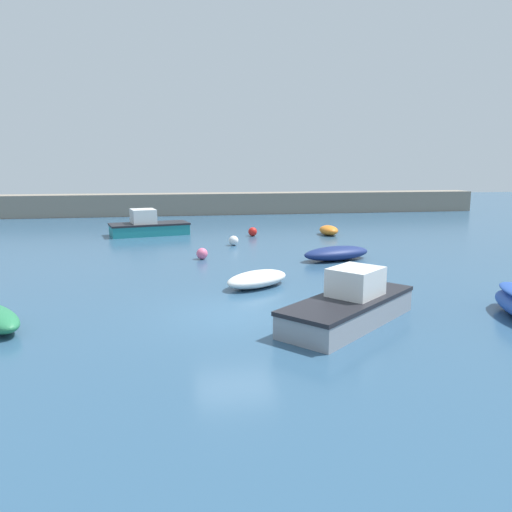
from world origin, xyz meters
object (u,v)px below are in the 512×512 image
motorboat_with_cabin (350,305)px  mooring_buoy_red (253,232)px  dinghy_near_pier (329,230)px  motorboat_grey_hull (148,226)px  mooring_buoy_pink (202,254)px  rowboat_blue_near (336,253)px  mooring_buoy_white (234,241)px  open_tender_yellow (257,279)px

motorboat_with_cabin → mooring_buoy_red: 18.26m
motorboat_with_cabin → dinghy_near_pier: 18.61m
motorboat_grey_hull → dinghy_near_pier: 11.97m
motorboat_with_cabin → mooring_buoy_pink: bearing=-111.6°
motorboat_with_cabin → rowboat_blue_near: motorboat_with_cabin is taller
dinghy_near_pier → mooring_buoy_pink: bearing=-51.1°
rowboat_blue_near → mooring_buoy_pink: 6.63m
mooring_buoy_white → rowboat_blue_near: bearing=-49.9°
motorboat_grey_hull → mooring_buoy_pink: motorboat_grey_hull is taller
dinghy_near_pier → mooring_buoy_red: 5.06m
dinghy_near_pier → mooring_buoy_red: size_ratio=3.36×
rowboat_blue_near → mooring_buoy_red: 9.20m
dinghy_near_pier → mooring_buoy_white: dinghy_near_pier is taller
motorboat_with_cabin → mooring_buoy_pink: (-3.67, 10.80, -0.27)m
mooring_buoy_pink → mooring_buoy_red: (3.78, 7.45, 0.01)m
motorboat_with_cabin → open_tender_yellow: 5.22m
motorboat_with_cabin → mooring_buoy_white: size_ratio=8.95×
mooring_buoy_pink → rowboat_blue_near: bearing=-11.7°
mooring_buoy_white → mooring_buoy_red: bearing=64.3°
open_tender_yellow → mooring_buoy_red: open_tender_yellow is taller
motorboat_grey_hull → mooring_buoy_red: (6.75, -1.69, -0.30)m
rowboat_blue_near → mooring_buoy_pink: bearing=152.6°
motorboat_with_cabin → mooring_buoy_pink: size_ratio=9.03×
rowboat_blue_near → mooring_buoy_white: rowboat_blue_near is taller
open_tender_yellow → motorboat_with_cabin: bearing=-102.0°
mooring_buoy_pink → motorboat_grey_hull: bearing=108.0°
motorboat_with_cabin → mooring_buoy_white: motorboat_with_cabin is taller
mooring_buoy_white → mooring_buoy_red: (1.71, 3.55, 0.01)m
dinghy_near_pier → rowboat_blue_near: size_ratio=0.50×
mooring_buoy_white → mooring_buoy_pink: 4.42m
open_tender_yellow → dinghy_near_pier: bearing=27.6°
rowboat_blue_near → mooring_buoy_white: bearing=114.4°
open_tender_yellow → mooring_buoy_white: 9.88m
motorboat_grey_hull → dinghy_near_pier: motorboat_grey_hull is taller
motorboat_with_cabin → open_tender_yellow: (-1.94, 4.84, -0.25)m
rowboat_blue_near → motorboat_with_cabin: bearing=-122.3°
mooring_buoy_white → motorboat_with_cabin: bearing=-83.8°
dinghy_near_pier → motorboat_grey_hull: bearing=-99.7°
motorboat_grey_hull → motorboat_with_cabin: size_ratio=1.07×
motorboat_with_cabin → motorboat_grey_hull: bearing=-111.9°
mooring_buoy_pink → mooring_buoy_red: 8.35m
open_tender_yellow → mooring_buoy_red: (2.05, 13.41, -0.01)m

